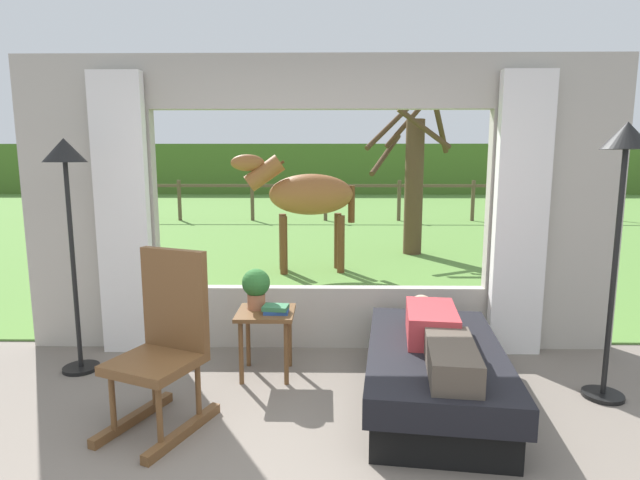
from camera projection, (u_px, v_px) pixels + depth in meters
name	position (u px, v px, depth m)	size (l,w,h in m)	color
back_wall_with_window	(321.00, 209.00, 4.42)	(5.20, 0.12, 2.55)	#ADA599
curtain_panel_left	(123.00, 216.00, 4.32)	(0.44, 0.10, 2.40)	silver
curtain_panel_right	(521.00, 217.00, 4.27)	(0.44, 0.10, 2.40)	silver
outdoor_pasture_lawn	(326.00, 215.00, 15.38)	(36.00, 21.68, 0.02)	#568438
distant_hill_ridge	(327.00, 169.00, 24.91)	(36.00, 2.00, 2.40)	#496D28
recliner_sofa	(434.00, 373.00, 3.49)	(1.10, 1.80, 0.42)	black
reclining_person	(437.00, 334.00, 3.40)	(0.41, 1.44, 0.22)	#B23338
rocking_chair	(165.00, 341.00, 3.19)	(0.69, 0.81, 1.12)	brown
side_table	(266.00, 323.00, 3.93)	(0.44, 0.44, 0.52)	brown
potted_plant	(256.00, 286.00, 3.95)	(0.22, 0.22, 0.32)	#9E6042
book_stack	(276.00, 309.00, 3.86)	(0.20, 0.17, 0.06)	#23478C
floor_lamp_left	(67.00, 185.00, 3.85)	(0.32, 0.32, 1.84)	black
floor_lamp_right	(623.00, 178.00, 3.37)	(0.32, 0.32, 1.93)	black
horse	(306.00, 195.00, 7.42)	(1.81, 0.71, 1.73)	brown
pasture_tree	(413.00, 178.00, 8.83)	(1.52, 1.52, 2.75)	#4C3823
pasture_fence_line	(326.00, 194.00, 13.74)	(16.10, 0.10, 1.10)	brown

